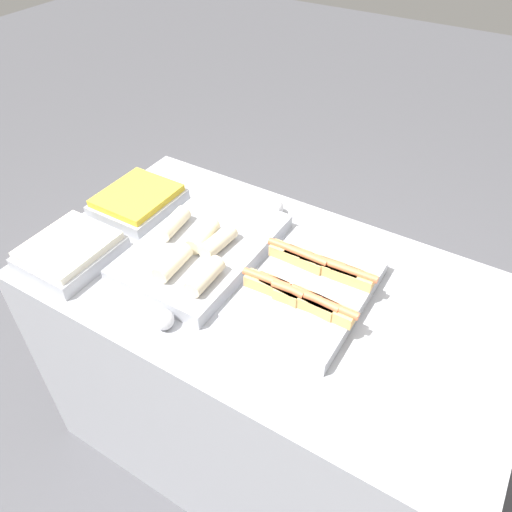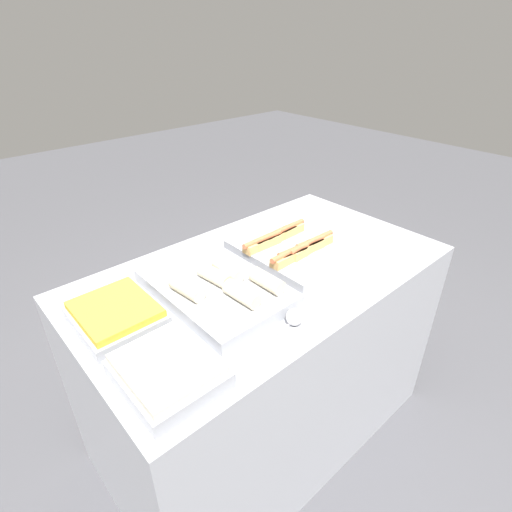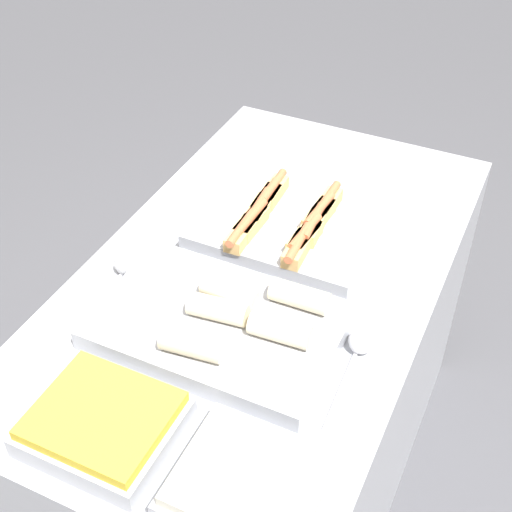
{
  "view_description": "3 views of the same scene",
  "coord_description": "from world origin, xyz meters",
  "px_view_note": "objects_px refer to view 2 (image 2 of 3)",
  "views": [
    {
      "loc": [
        0.53,
        -0.94,
        1.98
      ],
      "look_at": [
        -0.05,
        0.0,
        1.01
      ],
      "focal_mm": 35.0,
      "sensor_mm": 36.0,
      "label": 1
    },
    {
      "loc": [
        -0.91,
        -0.97,
        1.77
      ],
      "look_at": [
        -0.05,
        0.0,
        1.01
      ],
      "focal_mm": 28.0,
      "sensor_mm": 36.0,
      "label": 2
    },
    {
      "loc": [
        -1.21,
        -0.55,
        2.1
      ],
      "look_at": [
        -0.05,
        0.0,
        1.01
      ],
      "focal_mm": 50.0,
      "sensor_mm": 36.0,
      "label": 3
    }
  ],
  "objects_px": {
    "tray_side_front": "(168,371)",
    "tray_side_back": "(116,316)",
    "tray_hotdogs": "(288,250)",
    "tray_wraps": "(217,287)",
    "serving_spoon_near": "(292,319)",
    "serving_spoon_far": "(186,249)"
  },
  "relations": [
    {
      "from": "tray_hotdogs",
      "to": "serving_spoon_near",
      "type": "height_order",
      "value": "tray_hotdogs"
    },
    {
      "from": "tray_hotdogs",
      "to": "tray_wraps",
      "type": "height_order",
      "value": "tray_wraps"
    },
    {
      "from": "tray_side_back",
      "to": "tray_side_front",
      "type": "bearing_deg",
      "value": -90.0
    },
    {
      "from": "tray_side_front",
      "to": "tray_side_back",
      "type": "relative_size",
      "value": 1.0
    },
    {
      "from": "tray_hotdogs",
      "to": "tray_wraps",
      "type": "xyz_separation_m",
      "value": [
        -0.37,
        -0.01,
        -0.0
      ]
    },
    {
      "from": "tray_wraps",
      "to": "tray_side_back",
      "type": "relative_size",
      "value": 1.93
    },
    {
      "from": "tray_side_front",
      "to": "serving_spoon_near",
      "type": "xyz_separation_m",
      "value": [
        0.41,
        -0.06,
        -0.01
      ]
    },
    {
      "from": "tray_wraps",
      "to": "serving_spoon_near",
      "type": "relative_size",
      "value": 2.04
    },
    {
      "from": "tray_wraps",
      "to": "tray_side_front",
      "type": "distance_m",
      "value": 0.41
    },
    {
      "from": "serving_spoon_far",
      "to": "tray_side_back",
      "type": "bearing_deg",
      "value": -150.82
    },
    {
      "from": "tray_side_back",
      "to": "serving_spoon_far",
      "type": "xyz_separation_m",
      "value": [
        0.41,
        0.23,
        -0.01
      ]
    },
    {
      "from": "tray_side_front",
      "to": "tray_side_back",
      "type": "xyz_separation_m",
      "value": [
        0.0,
        0.31,
        0.0
      ]
    },
    {
      "from": "tray_hotdogs",
      "to": "tray_side_back",
      "type": "xyz_separation_m",
      "value": [
        -0.71,
        0.07,
        -0.0
      ]
    },
    {
      "from": "tray_hotdogs",
      "to": "serving_spoon_near",
      "type": "bearing_deg",
      "value": -134.41
    },
    {
      "from": "tray_hotdogs",
      "to": "tray_side_front",
      "type": "distance_m",
      "value": 0.75
    },
    {
      "from": "tray_hotdogs",
      "to": "serving_spoon_far",
      "type": "distance_m",
      "value": 0.43
    },
    {
      "from": "tray_wraps",
      "to": "tray_side_front",
      "type": "bearing_deg",
      "value": -145.59
    },
    {
      "from": "tray_hotdogs",
      "to": "serving_spoon_far",
      "type": "relative_size",
      "value": 1.71
    },
    {
      "from": "tray_side_back",
      "to": "tray_wraps",
      "type": "bearing_deg",
      "value": -13.8
    },
    {
      "from": "tray_wraps",
      "to": "tray_side_front",
      "type": "relative_size",
      "value": 1.93
    },
    {
      "from": "tray_wraps",
      "to": "tray_side_back",
      "type": "distance_m",
      "value": 0.35
    },
    {
      "from": "tray_side_front",
      "to": "tray_hotdogs",
      "type": "bearing_deg",
      "value": 18.79
    }
  ]
}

